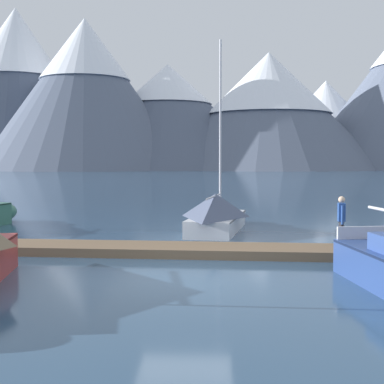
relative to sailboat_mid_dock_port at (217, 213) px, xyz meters
The scene contains 9 objects.
ground_plane 10.29m from the sailboat_mid_dock_port, 95.67° to the right, with size 700.00×700.00×0.00m, color #2D4C6B.
mountain_west_summit 199.68m from the sailboat_mid_dock_port, 111.91° to the left, with size 76.37×76.37×60.74m.
mountain_central_massif 172.21m from the sailboat_mid_dock_port, 104.69° to the left, with size 72.61×72.61×52.01m.
mountain_shoulder_ridge 180.99m from the sailboat_mid_dock_port, 95.04° to the left, with size 82.35×82.35×38.68m.
mountain_east_summit 176.28m from the sailboat_mid_dock_port, 83.16° to the left, with size 81.06×81.06×41.74m.
mountain_rear_spur 207.85m from the sailboat_mid_dock_port, 76.88° to the left, with size 62.95×62.95×35.58m.
dock 6.32m from the sailboat_mid_dock_port, 99.28° to the right, with size 28.05×4.04×0.30m.
sailboat_mid_dock_port is the anchor object (origin of this frame).
person_on_dock 7.50m from the sailboat_mid_dock_port, 57.54° to the right, with size 0.26×0.59×1.69m.
Camera 1 is at (0.64, -14.35, 3.17)m, focal length 51.29 mm.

